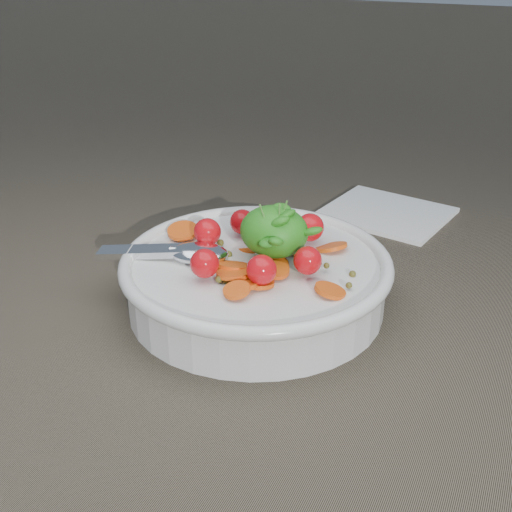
% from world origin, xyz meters
% --- Properties ---
extents(ground, '(6.00, 6.00, 0.00)m').
position_xyz_m(ground, '(0.00, 0.00, 0.00)').
color(ground, brown).
rests_on(ground, ground).
extents(bowl, '(0.26, 0.24, 0.10)m').
position_xyz_m(bowl, '(0.02, -0.03, 0.03)').
color(bowl, white).
rests_on(bowl, ground).
extents(napkin, '(0.16, 0.14, 0.01)m').
position_xyz_m(napkin, '(0.08, 0.23, 0.00)').
color(napkin, white).
rests_on(napkin, ground).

